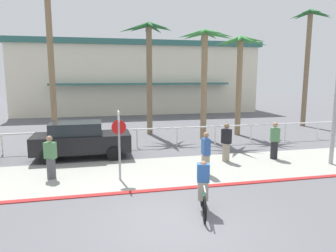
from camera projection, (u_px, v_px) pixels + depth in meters
ground_plane at (134, 142)px, 17.95m from camera, size 80.00×80.00×0.00m
sidewalk_strip at (150, 172)px, 12.36m from camera, size 44.00×4.00×0.02m
curb_paint at (160, 190)px, 10.43m from camera, size 44.00×0.24×0.03m
building_backdrop at (136, 77)px, 34.20m from camera, size 24.43×11.42×7.10m
rail_fence at (137, 132)px, 16.37m from camera, size 26.32×0.08×1.04m
stop_sign_bike_lane at (119, 135)px, 11.18m from camera, size 0.52×0.56×2.56m
palm_tree_0 at (48, 12)px, 18.27m from camera, size 3.47×3.46×9.98m
palm_tree_1 at (148, 49)px, 19.53m from camera, size 3.43×3.13×7.10m
palm_tree_2 at (205, 53)px, 18.04m from camera, size 3.33×3.80×6.45m
palm_tree_3 at (241, 57)px, 19.39m from camera, size 3.51×3.12×6.24m
palm_tree_4 at (309, 42)px, 22.66m from camera, size 3.20×3.28×8.51m
car_black_1 at (81, 139)px, 14.43m from camera, size 4.40×2.02×1.69m
cyclist_teal_0 at (203, 188)px, 8.71m from camera, size 0.52×1.78×1.50m
pedestrian_0 at (274, 142)px, 14.19m from camera, size 0.47×0.42×1.71m
pedestrian_1 at (51, 159)px, 11.48m from camera, size 0.48×0.44×1.64m
pedestrian_2 at (206, 155)px, 11.93m from camera, size 0.33×0.41×1.69m
pedestrian_3 at (226, 144)px, 13.77m from camera, size 0.45×0.48×1.73m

